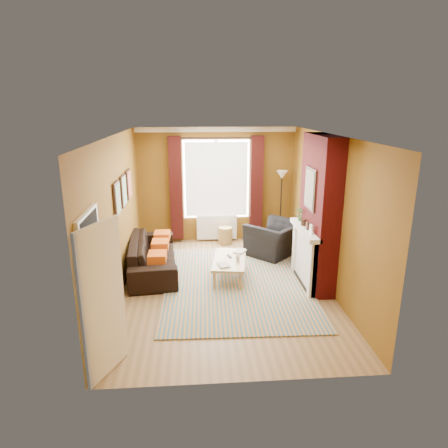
{
  "coord_description": "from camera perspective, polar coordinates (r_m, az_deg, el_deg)",
  "views": [
    {
      "loc": [
        -0.55,
        -6.89,
        3.29
      ],
      "look_at": [
        0.0,
        0.25,
        1.15
      ],
      "focal_mm": 32.0,
      "sensor_mm": 36.0,
      "label": 1
    }
  ],
  "objects": [
    {
      "name": "ground",
      "position": [
        7.65,
        0.14,
        -8.82
      ],
      "size": [
        5.5,
        5.5,
        0.0
      ],
      "primitive_type": "plane",
      "color": "brown",
      "rests_on": "ground"
    },
    {
      "name": "room_walls",
      "position": [
        7.51,
        4.75,
        1.87
      ],
      "size": [
        3.82,
        5.54,
        2.83
      ],
      "color": "brown",
      "rests_on": "ground"
    },
    {
      "name": "striped_rug",
      "position": [
        7.75,
        1.83,
        -8.39
      ],
      "size": [
        2.82,
        3.84,
        0.02
      ],
      "rotation": [
        0.0,
        0.0,
        -0.03
      ],
      "color": "#316787",
      "rests_on": "ground"
    },
    {
      "name": "sofa",
      "position": [
        8.33,
        -10.13,
        -4.36
      ],
      "size": [
        1.12,
        2.4,
        0.68
      ],
      "primitive_type": "imported",
      "rotation": [
        0.0,
        0.0,
        1.66
      ],
      "color": "black",
      "rests_on": "ground"
    },
    {
      "name": "armchair",
      "position": [
        9.13,
        7.3,
        -2.12
      ],
      "size": [
        1.53,
        1.53,
        0.75
      ],
      "primitive_type": "imported",
      "rotation": [
        0.0,
        0.0,
        3.93
      ],
      "color": "black",
      "rests_on": "ground"
    },
    {
      "name": "coffee_table",
      "position": [
        7.84,
        0.78,
        -5.28
      ],
      "size": [
        0.79,
        1.3,
        0.41
      ],
      "rotation": [
        0.0,
        0.0,
        -0.15
      ],
      "color": "tan",
      "rests_on": "ground"
    },
    {
      "name": "wicker_stool",
      "position": [
        9.81,
        0.19,
        -1.64
      ],
      "size": [
        0.35,
        0.35,
        0.42
      ],
      "rotation": [
        0.0,
        0.0,
        -0.05
      ],
      "color": "#A88548",
      "rests_on": "ground"
    },
    {
      "name": "floor_lamp",
      "position": [
        9.7,
        8.22,
        5.34
      ],
      "size": [
        0.34,
        0.34,
        1.8
      ],
      "rotation": [
        0.0,
        0.0,
        -0.39
      ],
      "color": "black",
      "rests_on": "ground"
    },
    {
      "name": "book_a",
      "position": [
        7.47,
        -0.79,
        -5.96
      ],
      "size": [
        0.25,
        0.31,
        0.03
      ],
      "primitive_type": "imported",
      "rotation": [
        0.0,
        0.0,
        0.22
      ],
      "color": "#999999",
      "rests_on": "coffee_table"
    },
    {
      "name": "book_b",
      "position": [
        8.23,
        1.63,
        -3.8
      ],
      "size": [
        0.32,
        0.34,
        0.02
      ],
      "primitive_type": "imported",
      "rotation": [
        0.0,
        0.0,
        -0.6
      ],
      "color": "#999999",
      "rests_on": "coffee_table"
    },
    {
      "name": "mug",
      "position": [
        7.72,
        1.98,
        -4.92
      ],
      "size": [
        0.14,
        0.14,
        0.1
      ],
      "primitive_type": "imported",
      "rotation": [
        0.0,
        0.0,
        -0.41
      ],
      "color": "#999999",
      "rests_on": "coffee_table"
    },
    {
      "name": "tv_remote",
      "position": [
        7.93,
        0.78,
        -4.59
      ],
      "size": [
        0.09,
        0.17,
        0.02
      ],
      "rotation": [
        0.0,
        0.0,
        0.25
      ],
      "color": "#252527",
      "rests_on": "coffee_table"
    }
  ]
}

